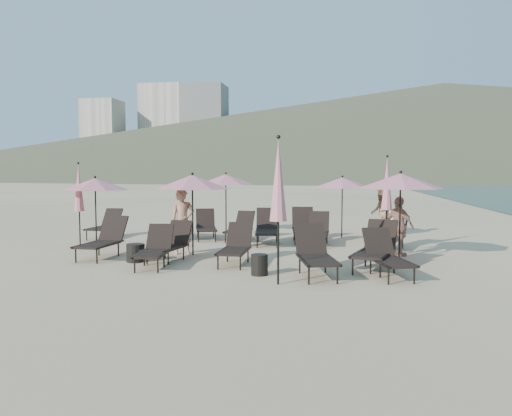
% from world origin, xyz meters
% --- Properties ---
extents(ground, '(800.00, 800.00, 0.00)m').
position_xyz_m(ground, '(0.00, 0.00, 0.00)').
color(ground, '#D6BA8C').
rests_on(ground, ground).
extents(volcanic_headland, '(690.00, 690.00, 55.00)m').
position_xyz_m(volcanic_headland, '(71.37, 302.62, 26.49)').
color(volcanic_headland, brown).
rests_on(volcanic_headland, ground).
extents(hotel_skyline, '(109.00, 82.00, 55.00)m').
position_xyz_m(hotel_skyline, '(-93.62, 271.21, 24.18)').
color(hotel_skyline, beige).
rests_on(hotel_skyline, ground).
extents(lounger_0, '(0.71, 1.76, 1.00)m').
position_xyz_m(lounger_0, '(-4.31, 0.71, 0.47)').
color(lounger_0, black).
rests_on(lounger_0, ground).
extents(lounger_1, '(0.83, 1.68, 0.93)m').
position_xyz_m(lounger_1, '(-2.51, 0.55, 0.43)').
color(lounger_1, black).
rests_on(lounger_1, ground).
extents(lounger_2, '(0.80, 1.65, 0.91)m').
position_xyz_m(lounger_2, '(-2.58, -0.23, 0.43)').
color(lounger_2, black).
rests_on(lounger_2, ground).
extents(lounger_3, '(0.64, 1.61, 0.92)m').
position_xyz_m(lounger_3, '(-0.84, 0.42, 0.43)').
color(lounger_3, black).
rests_on(lounger_3, ground).
extents(lounger_4, '(1.07, 1.87, 1.01)m').
position_xyz_m(lounger_4, '(1.06, -0.61, 0.47)').
color(lounger_4, black).
rests_on(lounger_4, ground).
extents(lounger_5, '(1.16, 1.94, 1.05)m').
position_xyz_m(lounger_5, '(2.34, 0.30, 0.49)').
color(lounger_5, black).
rests_on(lounger_5, ground).
extents(lounger_6, '(0.64, 1.62, 0.93)m').
position_xyz_m(lounger_6, '(-6.08, 4.35, 0.43)').
color(lounger_6, black).
rests_on(lounger_6, ground).
extents(lounger_7, '(1.09, 1.75, 0.94)m').
position_xyz_m(lounger_7, '(-2.72, 4.59, 0.44)').
color(lounger_7, black).
rests_on(lounger_7, ground).
extents(lounger_8, '(0.76, 1.61, 0.89)m').
position_xyz_m(lounger_8, '(-1.56, 4.47, 0.42)').
color(lounger_8, black).
rests_on(lounger_8, ground).
extents(lounger_9, '(0.94, 1.88, 1.04)m').
position_xyz_m(lounger_9, '(-0.61, 3.88, 0.49)').
color(lounger_9, black).
rests_on(lounger_9, ground).
extents(lounger_10, '(0.65, 1.65, 0.95)m').
position_xyz_m(lounger_10, '(0.91, 3.93, 0.44)').
color(lounger_10, black).
rests_on(lounger_10, ground).
extents(lounger_11, '(1.06, 1.73, 1.02)m').
position_xyz_m(lounger_11, '(3.02, 3.47, 0.49)').
color(lounger_11, black).
rests_on(lounger_11, ground).
extents(lounger_12, '(1.04, 1.73, 0.94)m').
position_xyz_m(lounger_12, '(2.52, -0.42, 0.44)').
color(lounger_12, black).
rests_on(lounger_12, ground).
extents(lounger_13, '(0.90, 1.87, 1.04)m').
position_xyz_m(lounger_13, '(0.43, 4.51, 0.48)').
color(lounger_13, black).
rests_on(lounger_13, ground).
extents(umbrella_open_0, '(1.90, 1.90, 2.05)m').
position_xyz_m(umbrella_open_0, '(-5.39, 2.44, 1.81)').
color(umbrella_open_0, black).
rests_on(umbrella_open_0, ground).
extents(umbrella_open_1, '(1.99, 1.99, 2.14)m').
position_xyz_m(umbrella_open_1, '(-2.20, 1.46, 1.89)').
color(umbrella_open_1, black).
rests_on(umbrella_open_1, ground).
extents(umbrella_open_2, '(2.03, 2.03, 2.19)m').
position_xyz_m(umbrella_open_2, '(2.98, 1.53, 1.93)').
color(umbrella_open_2, black).
rests_on(umbrella_open_2, ground).
extents(umbrella_open_3, '(2.00, 2.00, 2.15)m').
position_xyz_m(umbrella_open_3, '(-2.39, 6.01, 1.90)').
color(umbrella_open_3, black).
rests_on(umbrella_open_3, ground).
extents(umbrella_open_4, '(1.90, 1.90, 2.05)m').
position_xyz_m(umbrella_open_4, '(1.60, 5.71, 1.81)').
color(umbrella_open_4, black).
rests_on(umbrella_open_4, ground).
extents(umbrella_closed_0, '(0.33, 0.33, 2.84)m').
position_xyz_m(umbrella_closed_0, '(0.41, -1.56, 1.97)').
color(umbrella_closed_0, black).
rests_on(umbrella_closed_0, ground).
extents(umbrella_closed_1, '(0.31, 0.31, 2.62)m').
position_xyz_m(umbrella_closed_1, '(2.80, 3.12, 1.82)').
color(umbrella_closed_1, black).
rests_on(umbrella_closed_1, ground).
extents(umbrella_closed_2, '(0.29, 0.29, 2.44)m').
position_xyz_m(umbrella_closed_2, '(-5.77, 2.19, 1.70)').
color(umbrella_closed_2, black).
rests_on(umbrella_closed_2, ground).
extents(side_table_0, '(0.44, 0.44, 0.43)m').
position_xyz_m(side_table_0, '(-3.26, 0.28, 0.21)').
color(side_table_0, black).
rests_on(side_table_0, ground).
extents(side_table_1, '(0.36, 0.36, 0.44)m').
position_xyz_m(side_table_1, '(-0.08, -0.76, 0.22)').
color(side_table_1, black).
rests_on(side_table_1, ground).
extents(beachgoer_a, '(0.74, 0.66, 1.71)m').
position_xyz_m(beachgoer_a, '(-2.52, 1.61, 0.86)').
color(beachgoer_a, '#AD775E').
rests_on(beachgoer_a, ground).
extents(beachgoer_b, '(0.66, 0.84, 1.71)m').
position_xyz_m(beachgoer_b, '(2.89, 6.20, 0.85)').
color(beachgoer_b, '#A27953').
rests_on(beachgoer_b, ground).
extents(beachgoer_c, '(0.89, 0.91, 1.53)m').
position_xyz_m(beachgoer_c, '(3.04, 2.19, 0.77)').
color(beachgoer_c, tan).
rests_on(beachgoer_c, ground).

